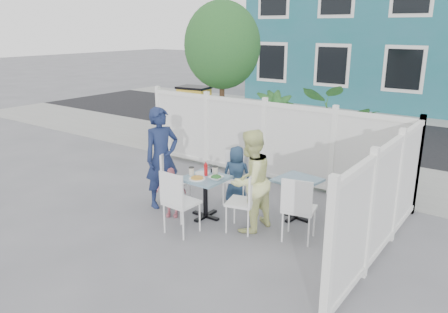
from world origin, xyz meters
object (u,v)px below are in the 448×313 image
Objects in this scene: utility_cabinet at (194,115)px; main_table at (205,186)px; boy at (236,175)px; chair_near at (177,198)px; chair_back at (236,173)px; toddler at (171,192)px; chair_left at (172,175)px; man at (162,158)px; chair_right at (246,198)px; woman at (250,181)px; spare_table at (297,188)px.

utility_cabinet is 5.03m from main_table.
chair_near is at bearing 71.70° from boy.
chair_back is 1.09× the size of toddler.
man is at bearing -87.94° from chair_left.
woman reaches higher than chair_right.
chair_back is at bearing 35.49° from toddler.
chair_left is 1.60m from woman.
chair_near is (0.05, -0.73, 0.04)m from main_table.
chair_near is 1.19× the size of toddler.
man is (-0.91, -0.90, 0.34)m from chair_back.
man reaches higher than utility_cabinet.
chair_left is at bearing -158.31° from spare_table.
spare_table is 0.70× the size of boy.
chair_back is (-1.22, 0.04, 0.00)m from spare_table.
woman is 1.12m from boy.
spare_table is 0.91m from woman.
chair_back is (-0.81, 0.90, -0.02)m from chair_right.
spare_table is 1.22m from chair_back.
woman reaches higher than chair_near.
main_table is 0.58m from toddler.
chair_near reaches higher than chair_back.
boy is at bearing -31.37° from man.
boy is at bearing 86.52° from main_table.
utility_cabinet is 1.52× the size of chair_right.
woman reaches higher than utility_cabinet.
chair_right is (1.57, -0.07, -0.02)m from chair_left.
utility_cabinet reaches higher than boy.
toddler is at bearing 45.85° from boy.
chair_near is 0.63× the size of woman.
utility_cabinet reaches higher than chair_left.
chair_near reaches higher than chair_right.
boy is (-1.17, -0.01, -0.01)m from spare_table.
toddler is at bearing -103.59° from man.
chair_near reaches higher than spare_table.
spare_table is 0.80× the size of chair_back.
man reaches higher than boy.
chair_back is at bearing 89.81° from main_table.
chair_left reaches higher than toddler.
spare_table is at bearing -40.24° from chair_right.
chair_right is 0.26m from woman.
main_table is at bearing -70.85° from man.
boy reaches higher than chair_back.
toddler is at bearing 42.66° from chair_back.
woman is at bearing 66.43° from chair_left.
woman is 1.53× the size of boy.
toddler is (0.42, -0.25, -0.45)m from man.
chair_left is at bearing 25.62° from boy.
main_table is 0.96× the size of spare_table.
man is at bearing -177.84° from main_table.
chair_near reaches higher than chair_left.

